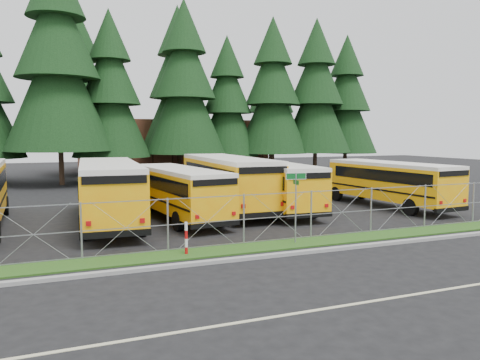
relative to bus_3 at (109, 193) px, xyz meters
The scene contains 23 objects.
ground 7.77m from the bus_3, 44.93° to the right, with size 120.00×120.00×0.00m, color black.
curb 10.16m from the bus_3, 57.53° to the right, with size 50.00×0.25×0.12m, color gray.
grass_verge 9.03m from the bus_3, 52.69° to the right, with size 50.00×1.40×0.06m, color #183F12.
road_lane_line 14.51m from the bus_3, 68.03° to the right, with size 50.00×0.12×0.01m, color beige.
chainlink_fence 8.38m from the bus_3, 49.78° to the right, with size 44.00×0.10×2.00m, color #94969C, non-canonical shape.
brick_building 36.47m from the bus_3, 71.77° to the left, with size 22.00×10.00×6.00m, color brown.
bus_3 is the anchor object (origin of this frame).
bus_4 3.35m from the bus_3, ahead, with size 2.36×9.98×2.62m, color #FF9C08, non-canonical shape.
bus_5 6.87m from the bus_3, 15.21° to the left, with size 2.73×11.56×3.03m, color #FF9C08, non-canonical shape.
bus_6 9.04m from the bus_3, ahead, with size 2.44×10.32×2.71m, color #FF9C08, non-canonical shape.
bus_east 15.90m from the bus_3, ahead, with size 2.40×10.18×2.67m, color #FF9C08, non-canonical shape.
street_sign 9.47m from the bus_3, 47.90° to the right, with size 0.84×0.55×2.81m.
striped_bollard 7.43m from the bus_3, 75.16° to the right, with size 0.11×0.11×1.20m, color #B20C0C.
conifer_3 21.22m from the bus_3, 95.32° to the left, with size 8.92×8.92×19.72m, color black, non-canonical shape.
conifer_4 21.53m from the bus_3, 83.01° to the left, with size 6.94×6.94×15.35m, color black, non-canonical shape.
conifer_5 23.40m from the bus_3, 65.45° to the left, with size 7.63×7.63×16.87m, color black, non-canonical shape.
conifer_6 26.56m from the bus_3, 57.14° to the left, with size 6.41×6.41×14.17m, color black, non-canonical shape.
conifer_7 28.47m from the bus_3, 47.90° to the left, with size 7.29×7.29×16.13m, color black, non-canonical shape.
conifer_8 31.67m from the bus_3, 40.78° to the left, with size 7.39×7.39×16.34m, color black, non-canonical shape.
conifer_9 35.71m from the bus_3, 37.32° to the left, with size 6.87×6.87×15.20m, color black, non-canonical shape.
conifer_11 30.31m from the bus_3, 88.90° to the left, with size 7.67×7.67×16.97m, color black, non-canonical shape.
conifer_12 30.57m from the bus_3, 69.13° to the left, with size 8.23×8.23×18.21m, color black, non-canonical shape.
conifer_13 34.71m from the bus_3, 51.40° to the left, with size 6.83×6.83×15.10m, color black, non-canonical shape.
Camera 1 is at (-7.78, -17.60, 4.30)m, focal length 35.00 mm.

